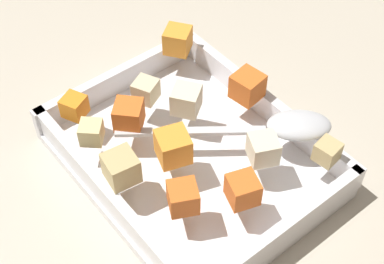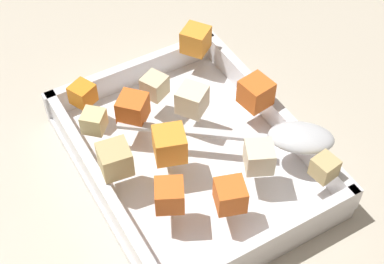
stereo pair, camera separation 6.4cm
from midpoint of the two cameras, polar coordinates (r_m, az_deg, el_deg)
name	(u,v)px [view 2 (the right image)]	position (r m, az deg, el deg)	size (l,w,h in m)	color
ground_plane	(198,177)	(0.68, 3.28, -4.57)	(4.00, 4.00, 0.00)	#BCB29E
baking_dish	(192,157)	(0.68, 2.72, -2.63)	(0.31, 0.24, 0.05)	silver
carrot_chunk_corner_sw	(170,144)	(0.62, 0.73, -1.39)	(0.03, 0.03, 0.03)	orange
carrot_chunk_near_spoon	(83,94)	(0.69, -8.12, 3.59)	(0.03, 0.03, 0.03)	orange
carrot_chunk_mid_right	(133,108)	(0.66, -3.10, 2.19)	(0.03, 0.03, 0.03)	orange
carrot_chunk_heap_side	(196,40)	(0.75, 2.85, 8.97)	(0.03, 0.03, 0.03)	orange
carrot_chunk_far_right	(256,93)	(0.68, 9.01, 3.71)	(0.03, 0.03, 0.03)	orange
carrot_chunk_far_left	(230,195)	(0.59, 6.94, -6.41)	(0.03, 0.03, 0.03)	orange
carrot_chunk_back_center	(169,195)	(0.58, 0.92, -6.46)	(0.03, 0.03, 0.03)	orange
potato_chunk_corner_nw	(157,85)	(0.69, -0.80, 4.52)	(0.03, 0.03, 0.03)	beige
potato_chunk_center	(325,168)	(0.63, 15.81, -3.57)	(0.02, 0.02, 0.02)	tan
potato_chunk_near_left	(115,159)	(0.61, -4.64, -2.87)	(0.03, 0.03, 0.03)	tan
potato_chunk_mid_left	(259,157)	(0.62, 9.60, -2.62)	(0.03, 0.03, 0.03)	beige
potato_chunk_heap_top	(192,100)	(0.67, 2.76, 3.06)	(0.03, 0.03, 0.03)	beige
potato_chunk_corner_ne	(94,121)	(0.65, -6.91, 0.91)	(0.02, 0.02, 0.02)	#E0CC89
serving_spoon	(288,137)	(0.65, 12.28, -0.63)	(0.17, 0.21, 0.02)	silver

